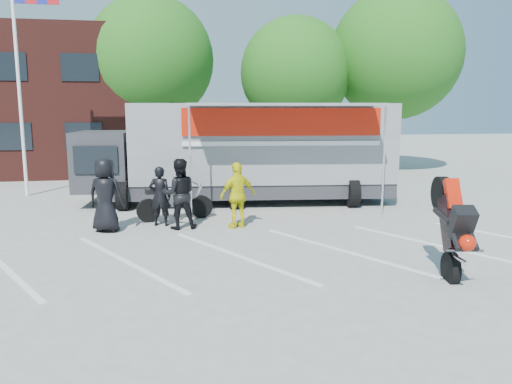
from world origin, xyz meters
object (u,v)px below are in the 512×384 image
object	(u,v)px
tree_left	(151,60)
tree_right	(396,54)
spectator_leather_b	(160,196)
tree_mid	(295,73)
flagpole	(24,56)
spectator_leather_c	(179,194)
stunt_bike_rider	(438,270)
spectator_hivis	(238,195)
transporter_truck	(248,203)
parked_motorcycle	(176,220)
spectator_leather_a	(106,195)

from	to	relation	value
tree_left	tree_right	xyz separation A→B (m)	(12.00, -1.50, 0.31)
spectator_leather_b	tree_mid	bearing A→B (deg)	-107.55
flagpole	spectator_leather_c	world-z (taller)	flagpole
tree_mid	tree_right	bearing A→B (deg)	-5.71
tree_left	spectator_leather_c	world-z (taller)	tree_left
stunt_bike_rider	spectator_hivis	size ratio (longest dim) A/B	1.18
transporter_truck	spectator_leather_c	xyz separation A→B (m)	(-2.41, -3.41, 0.95)
tree_mid	tree_right	world-z (taller)	tree_right
tree_right	stunt_bike_rider	size ratio (longest dim) A/B	4.32
flagpole	tree_right	size ratio (longest dim) A/B	0.88
parked_motorcycle	spectator_leather_a	distance (m)	2.32
flagpole	spectator_leather_a	bearing A→B (deg)	-61.66
transporter_truck	spectator_hivis	bearing A→B (deg)	-97.61
spectator_leather_b	tree_right	bearing A→B (deg)	-124.65
transporter_truck	flagpole	bearing A→B (deg)	165.82
tree_mid	parked_motorcycle	size ratio (longest dim) A/B	3.39
stunt_bike_rider	spectator_hivis	xyz separation A→B (m)	(-3.45, 4.30, 0.90)
parked_motorcycle	spectator_hivis	bearing A→B (deg)	-139.10
tree_mid	spectator_leather_c	size ratio (longest dim) A/B	4.05
tree_right	spectator_hivis	size ratio (longest dim) A/B	5.09
tree_left	flagpole	bearing A→B (deg)	-125.28
tree_mid	spectator_leather_c	distance (m)	13.31
tree_right	spectator_leather_c	world-z (taller)	tree_right
parked_motorcycle	spectator_leather_a	xyz separation A→B (m)	(-1.79, -1.09, 0.97)
stunt_bike_rider	spectator_leather_a	xyz separation A→B (m)	(-6.91, 4.47, 0.97)
stunt_bike_rider	spectator_leather_a	world-z (taller)	spectator_leather_a
tree_mid	tree_right	size ratio (longest dim) A/B	0.84
flagpole	tree_left	world-z (taller)	tree_left
tree_left	spectator_hivis	distance (m)	13.47
spectator_hivis	transporter_truck	bearing A→B (deg)	-124.44
spectator_leather_a	spectator_leather_b	world-z (taller)	spectator_leather_a
spectator_leather_a	spectator_leather_c	bearing A→B (deg)	-159.33
tree_left	parked_motorcycle	bearing A→B (deg)	-85.39
tree_right	stunt_bike_rider	distance (m)	17.33
tree_left	tree_right	size ratio (longest dim) A/B	0.95
tree_mid	spectator_hivis	world-z (taller)	tree_mid
spectator_leather_a	flagpole	bearing A→B (deg)	-41.33
spectator_leather_a	spectator_hivis	distance (m)	3.46
tree_left	tree_right	world-z (taller)	tree_right
flagpole	spectator_hivis	xyz separation A→B (m)	(6.80, -6.37, -4.16)
tree_mid	flagpole	bearing A→B (deg)	-156.03
spectator_leather_a	spectator_hivis	bearing A→B (deg)	-162.46
parked_motorcycle	stunt_bike_rider	distance (m)	7.55
tree_mid	spectator_leather_a	xyz separation A→B (m)	(-7.90, -11.20, -3.97)
flagpole	spectator_hivis	size ratio (longest dim) A/B	4.47
spectator_leather_c	stunt_bike_rider	bearing A→B (deg)	135.22
flagpole	spectator_hivis	world-z (taller)	flagpole
flagpole	spectator_hivis	bearing A→B (deg)	-43.12
tree_right	spectator_leather_b	xyz separation A→B (m)	(-11.52, -10.26, -5.05)
spectator_hivis	spectator_leather_c	bearing A→B (deg)	-27.65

